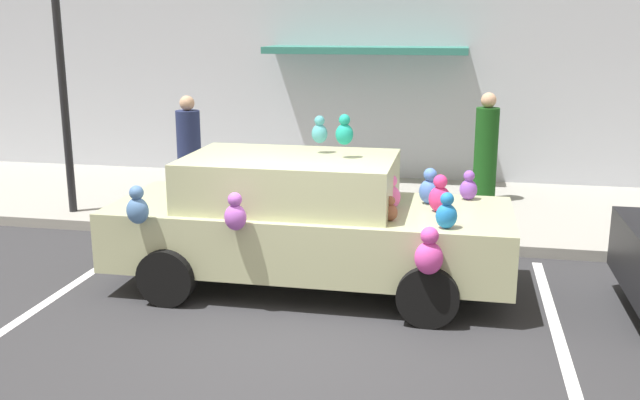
{
  "coord_description": "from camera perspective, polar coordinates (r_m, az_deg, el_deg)",
  "views": [
    {
      "loc": [
        1.54,
        -6.33,
        3.01
      ],
      "look_at": [
        -0.14,
        2.01,
        0.9
      ],
      "focal_mm": 40.03,
      "sensor_mm": 36.0,
      "label": 1
    }
  ],
  "objects": [
    {
      "name": "ground_plane",
      "position": [
        7.18,
        -2.14,
        -10.88
      ],
      "size": [
        60.0,
        60.0,
        0.0
      ],
      "primitive_type": "plane",
      "color": "#2D2D30"
    },
    {
      "name": "sidewalk",
      "position": [
        11.81,
        3.5,
        -0.49
      ],
      "size": [
        24.0,
        4.0,
        0.15
      ],
      "primitive_type": "cube",
      "color": "gray",
      "rests_on": "ground"
    },
    {
      "name": "storefront_building",
      "position": [
        13.57,
        4.98,
        14.66
      ],
      "size": [
        24.0,
        1.25,
        6.4
      ],
      "color": "#B2B7C1",
      "rests_on": "ground"
    },
    {
      "name": "parking_stripe_front",
      "position": [
        7.99,
        18.11,
        -8.91
      ],
      "size": [
        0.12,
        3.6,
        0.01
      ],
      "primitive_type": "cube",
      "color": "silver",
      "rests_on": "ground"
    },
    {
      "name": "parking_stripe_rear",
      "position": [
        9.08,
        -18.8,
        -6.19
      ],
      "size": [
        0.12,
        3.6,
        0.01
      ],
      "primitive_type": "cube",
      "color": "silver",
      "rests_on": "ground"
    },
    {
      "name": "plush_covered_car",
      "position": [
        8.23,
        -1.17,
        -1.65
      ],
      "size": [
        4.56,
        2.07,
        2.04
      ],
      "color": "#B0B487",
      "rests_on": "ground"
    },
    {
      "name": "teddy_bear_on_sidewalk",
      "position": [
        10.53,
        -5.48,
        0.19
      ],
      "size": [
        0.42,
        0.35,
        0.81
      ],
      "color": "pink",
      "rests_on": "sidewalk"
    },
    {
      "name": "street_lamp_post",
      "position": [
        11.48,
        -20.08,
        10.99
      ],
      "size": [
        0.28,
        0.28,
        3.99
      ],
      "color": "black",
      "rests_on": "sidewalk"
    },
    {
      "name": "pedestrian_near_shopfront",
      "position": [
        11.97,
        13.12,
        3.79
      ],
      "size": [
        0.38,
        0.38,
        1.79
      ],
      "color": "#154615",
      "rests_on": "sidewalk"
    },
    {
      "name": "pedestrian_walking_past",
      "position": [
        11.8,
        -10.41,
        3.66
      ],
      "size": [
        0.39,
        0.39,
        1.75
      ],
      "color": "#20284E",
      "rests_on": "sidewalk"
    }
  ]
}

